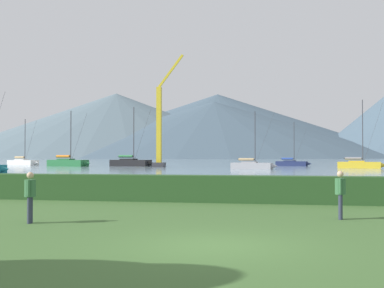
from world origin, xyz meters
name	(u,v)px	position (x,y,z in m)	size (l,w,h in m)	color
ground_plane	(214,246)	(0.00, 0.00, 0.00)	(1000.00, 1000.00, 0.00)	#3D602D
harbor_water	(277,162)	(0.00, 137.00, 0.00)	(320.00, 246.00, 0.00)	gray
hedge_line	(247,189)	(0.00, 11.00, 0.62)	(80.00, 1.20, 1.23)	#284C23
sailboat_slip_1	(252,165)	(-2.86, 62.66, 0.58)	(7.07, 2.99, 8.63)	#9E9EA3
sailboat_slip_3	(68,162)	(-37.31, 74.19, 0.72)	(8.90, 4.14, 10.24)	#236B38
sailboat_slip_5	(360,164)	(13.56, 70.04, 0.63)	(7.61, 3.35, 10.83)	gold
sailboat_slip_6	(131,162)	(-25.93, 76.37, 0.73)	(8.93, 4.26, 10.93)	black
sailboat_slip_7	(23,162)	(-50.07, 80.93, 0.63)	(7.73, 4.13, 9.34)	white
sailboat_slip_8	(292,163)	(3.31, 83.62, 0.55)	(6.72, 3.16, 8.30)	navy
person_seated_viewer	(340,191)	(3.57, 5.63, 0.97)	(0.36, 0.57, 1.65)	#2D3347
person_standing_walker	(30,193)	(-6.37, 2.84, 0.97)	(0.36, 0.55, 1.65)	#2D3347
dock_crane	(160,131)	(-19.23, 71.30, 6.19)	(5.31, 2.00, 19.37)	#333338
distant_hill_west_ridge	(116,125)	(-122.18, 346.51, 24.05)	(255.28, 255.28, 48.11)	slate
distant_hill_central_peak	(214,129)	(-46.94, 339.77, 19.88)	(259.30, 259.30, 39.76)	#425666
distant_hill_far_shoulder	(218,126)	(-50.77, 390.55, 25.58)	(296.59, 296.59, 51.15)	#425666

